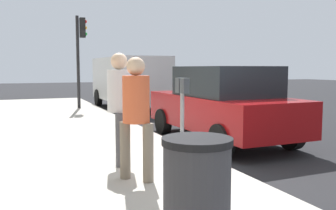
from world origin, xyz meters
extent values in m
plane|color=#232326|center=(0.00, 0.00, 0.00)|extent=(80.00, 80.00, 0.00)
cube|color=#B7B2A8|center=(0.00, 3.00, 0.07)|extent=(28.00, 6.00, 0.15)
cylinder|color=gray|center=(-0.33, 0.46, 0.72)|extent=(0.07, 0.07, 1.15)
cube|color=#383D42|center=(-0.43, 0.46, 1.43)|extent=(0.16, 0.11, 0.26)
cube|color=#383D42|center=(-0.23, 0.46, 1.43)|extent=(0.16, 0.11, 0.26)
cube|color=#268C33|center=(-0.43, 0.40, 1.45)|extent=(0.10, 0.01, 0.10)
cube|color=#268C33|center=(-0.23, 0.40, 1.45)|extent=(0.10, 0.01, 0.10)
cylinder|color=#47474C|center=(-0.06, 1.51, 0.58)|extent=(0.15, 0.15, 0.87)
cylinder|color=#47474C|center=(-0.44, 1.61, 0.58)|extent=(0.15, 0.15, 0.87)
cylinder|color=silver|center=(-0.25, 1.56, 1.36)|extent=(0.40, 0.40, 0.69)
sphere|color=beige|center=(-0.25, 1.56, 1.84)|extent=(0.27, 0.27, 0.27)
cylinder|color=#726656|center=(-1.10, 1.71, 0.56)|extent=(0.15, 0.15, 0.82)
cylinder|color=#726656|center=(-1.38, 1.46, 0.56)|extent=(0.15, 0.15, 0.82)
cylinder|color=#D85933|center=(-1.24, 1.58, 1.30)|extent=(0.38, 0.38, 0.65)
sphere|color=beige|center=(-1.24, 1.58, 1.75)|extent=(0.26, 0.26, 0.26)
cube|color=maroon|center=(1.44, -1.35, 0.71)|extent=(4.45, 1.95, 0.76)
cube|color=black|center=(1.24, -1.36, 1.43)|extent=(2.24, 1.75, 0.68)
cylinder|color=black|center=(2.85, -0.44, 0.33)|extent=(0.67, 0.24, 0.66)
cylinder|color=black|center=(2.89, -2.19, 0.33)|extent=(0.67, 0.24, 0.66)
cylinder|color=black|center=(-0.01, -0.51, 0.33)|extent=(0.67, 0.24, 0.66)
cylinder|color=black|center=(0.03, -2.26, 0.33)|extent=(0.67, 0.24, 0.66)
cube|color=silver|center=(9.12, -1.35, 1.28)|extent=(5.23, 2.07, 1.80)
cylinder|color=black|center=(10.79, -0.38, 0.38)|extent=(0.76, 0.23, 0.76)
cylinder|color=black|center=(10.82, -2.28, 0.38)|extent=(0.76, 0.23, 0.76)
cylinder|color=black|center=(7.41, -0.42, 0.38)|extent=(0.76, 0.23, 0.76)
cylinder|color=black|center=(7.44, -2.32, 0.38)|extent=(0.76, 0.23, 0.76)
cylinder|color=black|center=(8.65, 0.83, 1.95)|extent=(0.12, 0.12, 3.60)
cube|color=black|center=(8.65, 0.63, 3.30)|extent=(0.24, 0.20, 0.76)
sphere|color=red|center=(8.65, 0.52, 3.54)|extent=(0.14, 0.14, 0.14)
sphere|color=orange|center=(8.65, 0.52, 3.30)|extent=(0.14, 0.14, 0.14)
sphere|color=green|center=(8.65, 0.52, 3.06)|extent=(0.14, 0.14, 0.14)
cylinder|color=#2D2D33|center=(-3.46, 1.76, 0.62)|extent=(0.56, 0.56, 0.95)
cylinder|color=black|center=(-3.46, 1.76, 1.13)|extent=(0.59, 0.59, 0.06)
camera|label=1|loc=(-6.12, 3.12, 1.73)|focal=39.49mm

